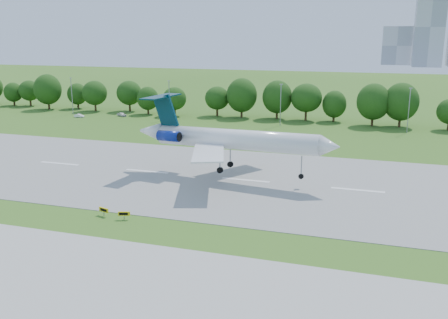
% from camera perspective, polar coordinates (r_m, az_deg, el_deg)
% --- Properties ---
extents(ground, '(600.00, 600.00, 0.00)m').
position_cam_1_polar(ground, '(78.25, -16.90, -6.05)').
color(ground, '#2F5817').
rests_on(ground, ground).
extents(runway, '(400.00, 45.00, 0.08)m').
position_cam_1_polar(runway, '(98.74, -8.79, -1.36)').
color(runway, gray).
rests_on(runway, ground).
extents(tree_line, '(288.40, 8.40, 10.40)m').
position_cam_1_polar(tree_line, '(159.22, 1.85, 6.97)').
color(tree_line, '#382314').
rests_on(tree_line, ground).
extents(light_poles, '(175.90, 0.25, 12.19)m').
position_cam_1_polar(light_poles, '(150.41, -0.11, 6.61)').
color(light_poles, gray).
rests_on(light_poles, ground).
extents(airliner, '(39.68, 28.73, 13.54)m').
position_cam_1_polar(airliner, '(91.28, 0.21, 2.49)').
color(airliner, white).
rests_on(airliner, ground).
extents(taxi_sign_centre, '(1.71, 0.72, 1.22)m').
position_cam_1_polar(taxi_sign_centre, '(74.09, -11.36, -6.11)').
color(taxi_sign_centre, gray).
rests_on(taxi_sign_centre, ground).
extents(taxi_sign_right, '(1.79, 0.73, 1.27)m').
position_cam_1_polar(taxi_sign_right, '(76.19, -13.59, -5.62)').
color(taxi_sign_right, gray).
rests_on(taxi_sign_right, ground).
extents(service_vehicle_a, '(3.30, 1.25, 1.08)m').
position_cam_1_polar(service_vehicle_a, '(167.58, -16.23, 4.83)').
color(service_vehicle_a, white).
rests_on(service_vehicle_a, ground).
extents(service_vehicle_b, '(4.04, 2.93, 1.28)m').
position_cam_1_polar(service_vehicle_b, '(166.28, -11.61, 5.07)').
color(service_vehicle_b, silver).
rests_on(service_vehicle_b, ground).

